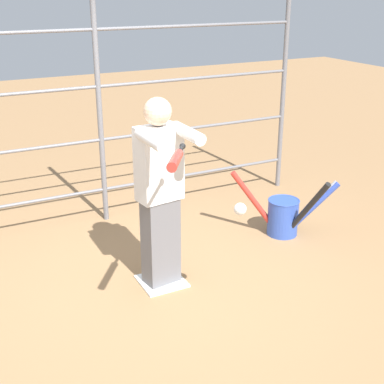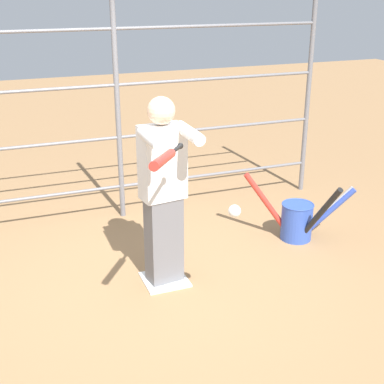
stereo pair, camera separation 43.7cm
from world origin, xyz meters
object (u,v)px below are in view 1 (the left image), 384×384
(baseball_bat_swinging, at_px, (176,158))
(softball_in_flight, at_px, (240,209))
(batter, at_px, (160,189))
(bat_bucket, at_px, (285,215))

(baseball_bat_swinging, distance_m, softball_in_flight, 0.74)
(batter, bearing_deg, softball_in_flight, 108.16)
(baseball_bat_swinging, bearing_deg, bat_bucket, -147.00)
(batter, xyz_separation_m, baseball_bat_swinging, (0.27, 0.90, 0.58))
(softball_in_flight, bearing_deg, baseball_bat_swinging, 4.87)
(softball_in_flight, bearing_deg, batter, -71.84)
(baseball_bat_swinging, relative_size, bat_bucket, 0.75)
(batter, bearing_deg, bat_bucket, -168.59)
(baseball_bat_swinging, xyz_separation_m, bat_bucket, (-1.89, -1.22, -1.28))
(softball_in_flight, height_order, bat_bucket, softball_in_flight)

